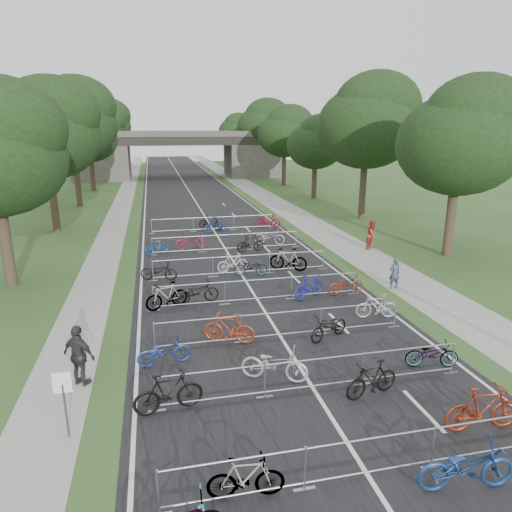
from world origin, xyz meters
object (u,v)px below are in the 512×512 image
Objects in this scene: park_sign at (63,393)px; pedestrian_b at (372,235)px; overpass_bridge at (180,154)px; pedestrian_a at (394,274)px; pedestrian_c at (79,356)px; bike_2 at (466,467)px; bike_1 at (246,478)px.

pedestrian_b is (16.00, 15.41, -0.33)m from park_sign.
pedestrian_a is (6.80, -53.75, -2.77)m from overpass_bridge.
pedestrian_a is at bearing -121.97° from pedestrian_c.
pedestrian_b is (2.40, 7.16, 0.17)m from pedestrian_a.
park_sign is at bearing 32.72° from pedestrian_a.
bike_2 is 1.15× the size of pedestrian_b.
overpass_bridge is 18.63× the size of bike_1.
park_sign is 15.92m from pedestrian_a.
bike_2 reaches higher than bike_1.
pedestrian_a is (4.94, 11.98, 0.20)m from bike_2.
pedestrian_c is (0.00, 2.51, -0.30)m from park_sign.
bike_2 is 12.96m from pedestrian_a.
pedestrian_a is at bearing -34.51° from bike_1.
bike_1 is 21.93m from pedestrian_b.
pedestrian_a is at bearing -15.53° from bike_2.
overpass_bridge is 54.25m from pedestrian_a.
park_sign is 9.45m from bike_2.
park_sign is 0.98× the size of pedestrian_b.
bike_1 is 14.75m from pedestrian_a.
pedestrian_c reaches higher than pedestrian_b.
pedestrian_a is at bearing 31.25° from park_sign.
park_sign is 0.95× the size of pedestrian_c.
bike_1 is (-2.81, -64.93, -3.03)m from overpass_bridge.
pedestrian_c is (-16.00, -12.91, 0.03)m from pedestrian_b.
park_sign is at bearing 73.61° from bike_2.
overpass_bridge is at bearing 83.74° from park_sign.
overpass_bridge is 65.06m from bike_1.
pedestrian_c reaches higher than bike_2.
bike_1 is 0.86× the size of pedestrian_c.
park_sign is at bearing 125.12° from pedestrian_c.
pedestrian_c is (-3.99, 5.44, 0.46)m from bike_1.
pedestrian_c reaches higher than bike_1.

